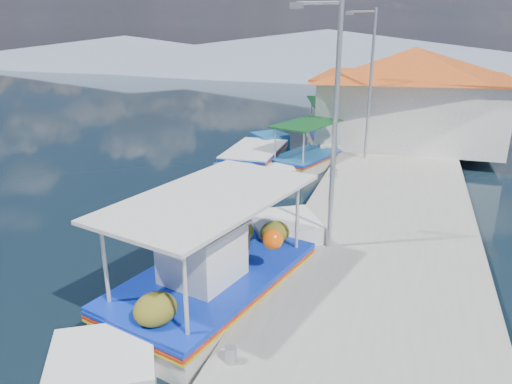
% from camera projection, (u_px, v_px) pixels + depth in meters
% --- Properties ---
extents(ground, '(160.00, 160.00, 0.00)m').
position_uv_depth(ground, '(132.00, 273.00, 12.15)').
color(ground, black).
rests_on(ground, ground).
extents(quay, '(5.00, 44.00, 0.50)m').
position_uv_depth(quay, '(389.00, 208.00, 15.76)').
color(quay, '#9C9B92').
rests_on(quay, ground).
extents(bollards, '(0.20, 17.20, 0.30)m').
position_uv_depth(bollards, '(321.00, 197.00, 15.56)').
color(bollards, '#A5A8AD').
rests_on(bollards, quay).
extents(main_caique, '(3.93, 8.47, 2.88)m').
position_uv_depth(main_caique, '(214.00, 281.00, 10.67)').
color(main_caique, white).
rests_on(main_caique, ground).
extents(caique_green_canopy, '(2.98, 5.58, 2.21)m').
position_uv_depth(caique_green_canopy, '(305.00, 161.00, 20.83)').
color(caique_green_canopy, white).
rests_on(caique_green_canopy, ground).
extents(caique_blue_hull, '(2.14, 6.92, 1.23)m').
position_uv_depth(caique_blue_hull, '(255.00, 159.00, 21.14)').
color(caique_blue_hull, '#17538F').
rests_on(caique_blue_hull, ground).
extents(caique_far, '(3.37, 6.67, 2.44)m').
position_uv_depth(caique_far, '(330.00, 135.00, 25.12)').
color(caique_far, white).
rests_on(caique_far, ground).
extents(harbor_building, '(10.49, 10.49, 4.40)m').
position_uv_depth(harbor_building, '(411.00, 93.00, 22.93)').
color(harbor_building, white).
rests_on(harbor_building, quay).
extents(lamp_post_near, '(1.21, 0.14, 6.00)m').
position_uv_depth(lamp_post_near, '(332.00, 116.00, 11.38)').
color(lamp_post_near, '#A5A8AD').
rests_on(lamp_post_near, quay).
extents(lamp_post_far, '(1.21, 0.14, 6.00)m').
position_uv_depth(lamp_post_far, '(369.00, 78.00, 19.47)').
color(lamp_post_far, '#A5A8AD').
rests_on(lamp_post_far, quay).
extents(mountain_ridge, '(171.40, 96.00, 5.50)m').
position_uv_depth(mountain_ridge, '(419.00, 56.00, 59.93)').
color(mountain_ridge, slate).
rests_on(mountain_ridge, ground).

